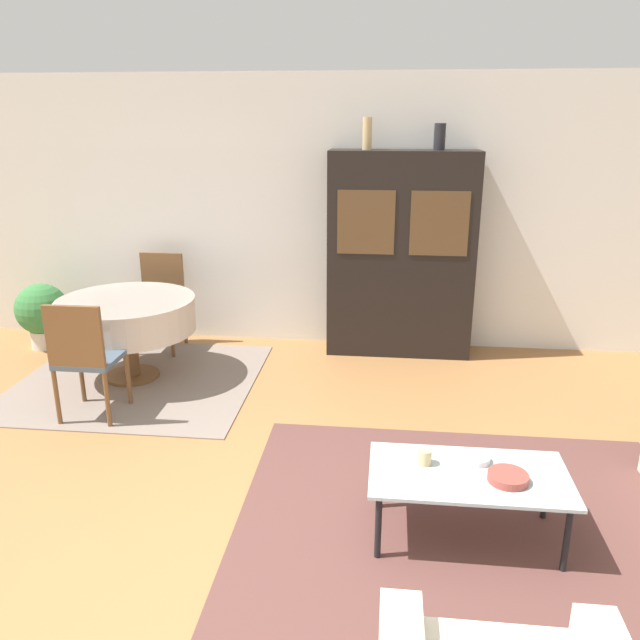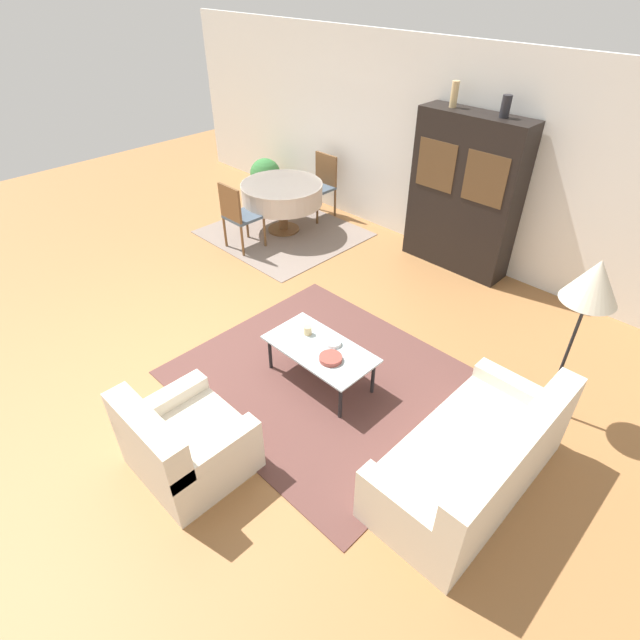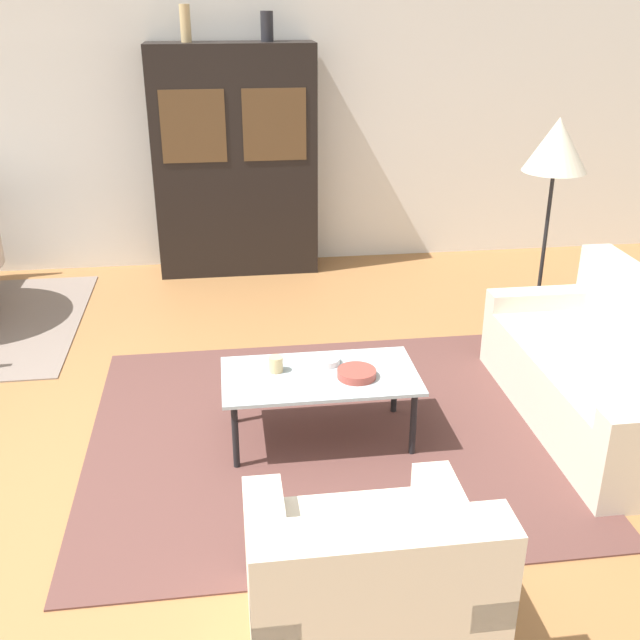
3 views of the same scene
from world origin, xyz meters
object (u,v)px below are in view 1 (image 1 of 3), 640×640
Objects in this scene: potted_plant at (42,312)px; bowl at (508,477)px; vase_short at (440,137)px; coffee_table at (468,479)px; bowl_small at (476,459)px; dining_table at (127,315)px; dining_chair_near at (84,354)px; display_cabinet at (401,255)px; vase_tall at (367,133)px; cup at (425,457)px; dining_chair_far at (160,295)px.

bowl is at bearing -33.21° from potted_plant.
bowl is at bearing -85.39° from vase_short.
potted_plant is at bearing 146.79° from bowl.
coffee_table is 7.20× the size of bowl_small.
vase_short reaches higher than dining_table.
dining_chair_near is 3.02m from bowl_small.
coffee_table is at bearing -35.72° from dining_table.
bowl is 3.46m from vase_short.
dining_chair_near is (-2.42, -1.79, -0.44)m from display_cabinet.
dining_chair_near is 6.33× the size of bowl_small.
vase_tall is at bearing 25.15° from dining_table.
cup is 0.31× the size of vase_tall.
dining_table is (-2.78, 2.00, 0.22)m from coffee_table.
display_cabinet is (-0.36, 2.96, 0.62)m from coffee_table.
dining_chair_far is 3.14m from vase_short.
vase_short is at bearing 4.12° from potted_plant.
vase_short is (2.73, 0.97, 1.51)m from dining_table.
dining_table is at bearing 90.00° from dining_chair_near.
bowl_small is (-0.14, 0.19, -0.00)m from bowl.
cup reaches higher than bowl.
cup is 0.41× the size of bowl.
dining_chair_near is at bearing 90.00° from dining_chair_far.
bowl is 5.00m from potted_plant.
vase_short reaches higher than cup.
vase_short is at bearing 19.56° from dining_table.
vase_tall is at bearing 99.22° from cup.
dining_table reaches higher than bowl.
bowl_small is 3.30m from vase_short.
cup is at bearing -34.88° from potted_plant.
display_cabinet reaches higher than coffee_table.
dining_chair_near is 4.04× the size of vase_short.
display_cabinet is 6.83× the size of vase_tall.
potted_plant is at bearing 6.58° from dining_chair_far.
coffee_table is at bearing -16.11° from cup.
dining_chair_near is at bearing -51.25° from potted_plant.
bowl_small is at bearing 11.10° from cup.
display_cabinet is 13.12× the size of bowl_small.
potted_plant is at bearing 147.72° from bowl_small.
coffee_table is 4.59× the size of vase_short.
potted_plant is (-3.63, -0.28, -0.62)m from display_cabinet.
cup is at bearing 163.76° from bowl.
cup is (0.12, -2.90, -0.53)m from display_cabinet.
bowl_small is at bearing -20.24° from dining_chair_near.
dining_table is 3.62m from bowl.
dining_chair_near reaches higher than dining_table.
coffee_table is 3.43m from vase_short.
dining_table is at bearing 146.57° from bowl_small.
vase_tall is (-0.77, 2.84, 1.70)m from bowl_small.
coffee_table is 12.16× the size of cup.
vase_tall reaches higher than dining_chair_far.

